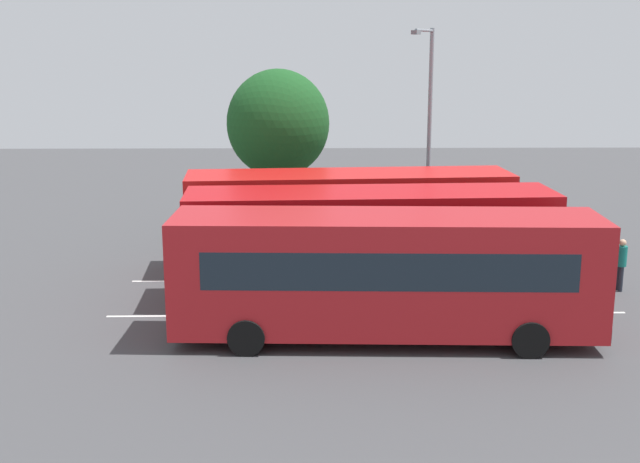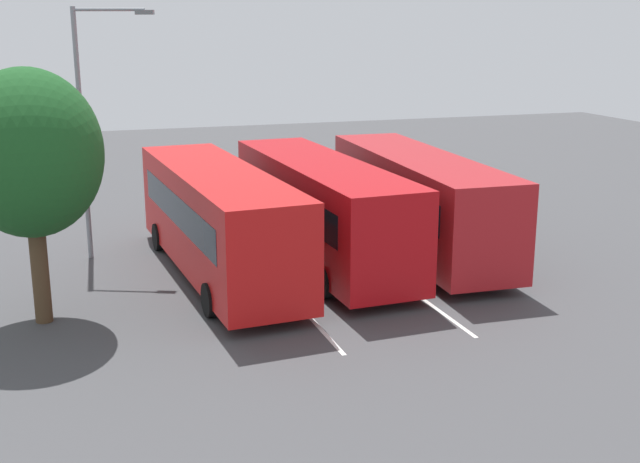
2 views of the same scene
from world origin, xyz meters
name	(u,v)px [view 2 (image 2 of 2)]	position (x,y,z in m)	size (l,w,h in m)	color
ground_plane	(316,263)	(0.00, 0.00, 0.00)	(71.11, 71.11, 0.00)	#424244
bus_far_left	(418,199)	(0.33, -3.69, 1.79)	(10.96, 2.96, 3.27)	#AD191E
bus_center_left	(321,207)	(0.19, -0.21, 1.79)	(10.98, 3.03, 3.27)	#B70C11
bus_center_right	(218,218)	(-0.26, 3.24, 1.79)	(11.02, 3.27, 3.27)	red
pedestrian	(247,188)	(7.97, 0.43, 0.96)	(0.35, 0.35, 1.64)	#232833
street_lamp	(88,118)	(2.80, 6.70, 4.62)	(1.15, 2.45, 8.03)	gray
depot_tree	(29,154)	(-2.83, 8.37, 4.40)	(4.02, 3.61, 6.54)	#4C3823
lane_stripe_outer_left	(366,258)	(0.00, -1.74, 0.00)	(14.72, 0.12, 0.01)	silver
lane_stripe_inner_left	(265,267)	(0.00, 1.74, 0.00)	(14.72, 0.12, 0.01)	silver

